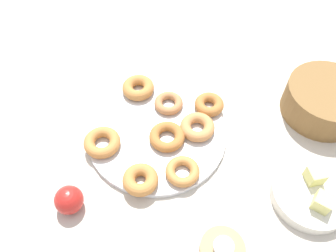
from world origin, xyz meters
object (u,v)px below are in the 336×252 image
object	(u,v)px
donut_2	(197,127)
donut_6	(169,103)
melon_chunk_left	(315,175)
basket	(325,100)
donut_5	(167,137)
fruit_bowl	(310,194)
candle_holder	(222,250)
tealight	(223,247)
melon_chunk_right	(322,202)
donut_1	(183,171)
apple	(69,200)
donut_3	(102,142)
donut_plate	(157,132)
donut_4	(138,88)
donut_7	(142,180)
donut_0	(209,105)

from	to	relation	value
donut_2	donut_6	xyz separation A→B (m)	(-0.06, -0.09, -0.00)
donut_6	melon_chunk_left	xyz separation A→B (m)	(0.15, 0.37, 0.02)
donut_2	basket	distance (m)	0.35
donut_5	fruit_bowl	size ratio (longest dim) A/B	0.51
candle_holder	basket	world-z (taller)	basket
tealight	melon_chunk_right	size ratio (longest dim) A/B	1.18
donut_1	melon_chunk_left	bearing A→B (deg)	98.62
apple	donut_5	bearing A→B (deg)	141.39
donut_3	melon_chunk_right	size ratio (longest dim) A/B	2.54
donut_plate	basket	bearing A→B (deg)	112.89
basket	fruit_bowl	size ratio (longest dim) A/B	1.20
donut_4	donut_6	distance (m)	0.10
donut_1	melon_chunk_right	world-z (taller)	melon_chunk_right
donut_3	donut_6	bearing A→B (deg)	140.91
donut_6	fruit_bowl	world-z (taller)	donut_6
donut_5	donut_7	bearing A→B (deg)	-12.18
basket	donut_1	bearing A→B (deg)	-49.12
basket	apple	bearing A→B (deg)	-53.51
donut_5	apple	xyz separation A→B (m)	(0.21, -0.17, 0.00)
donut_plate	donut_1	bearing A→B (deg)	39.79
donut_1	donut_7	bearing A→B (deg)	-62.57
donut_1	donut_7	xyz separation A→B (m)	(0.04, -0.09, 0.00)
donut_3	candle_holder	world-z (taller)	donut_3
fruit_bowl	apple	size ratio (longest dim) A/B	2.77
donut_2	melon_chunk_left	xyz separation A→B (m)	(0.09, 0.28, 0.02)
donut_2	candle_holder	size ratio (longest dim) A/B	0.95
donut_plate	donut_4	world-z (taller)	donut_4
donut_2	basket	bearing A→B (deg)	115.56
donut_0	donut_2	distance (m)	0.08
donut_1	donut_5	world-z (taller)	donut_5
melon_chunk_right	apple	bearing A→B (deg)	-78.37
donut_4	donut_plate	bearing A→B (deg)	34.44
donut_0	donut_7	world-z (taller)	donut_7
donut_7	melon_chunk_right	bearing A→B (deg)	93.91
donut_plate	donut_4	distance (m)	0.15
donut_6	melon_chunk_right	xyz separation A→B (m)	(0.21, 0.39, 0.02)
donut_4	melon_chunk_left	size ratio (longest dim) A/B	2.48
donut_plate	donut_3	size ratio (longest dim) A/B	3.94
candle_holder	basket	distance (m)	0.49
donut_4	candle_holder	bearing A→B (deg)	37.08
donut_4	apple	xyz separation A→B (m)	(0.36, -0.06, 0.00)
donut_6	melon_chunk_right	bearing A→B (deg)	61.06
donut_5	tealight	xyz separation A→B (m)	(0.24, 0.17, 0.00)
tealight	basket	size ratio (longest dim) A/B	0.20
donut_1	donut_3	world-z (taller)	donut_3
donut_1	donut_2	xyz separation A→B (m)	(-0.13, 0.01, 0.00)
donut_3	melon_chunk_right	bearing A→B (deg)	84.35
donut_3	donut_1	bearing A→B (deg)	80.89
basket	melon_chunk_left	bearing A→B (deg)	-7.82
candle_holder	melon_chunk_right	xyz separation A→B (m)	(-0.13, 0.19, 0.04)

